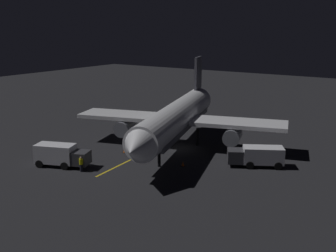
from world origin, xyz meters
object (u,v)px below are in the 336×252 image
Objects in this scene: ground_crew_worker at (81,164)px; traffic_cone_near_left at (124,151)px; catering_truck at (258,156)px; traffic_cone_near_right at (183,164)px; baggage_truck at (60,155)px; airliner at (178,118)px.

traffic_cone_near_left is at bearing -86.58° from ground_crew_worker.
catering_truck reaches higher than ground_crew_worker.
traffic_cone_near_left and traffic_cone_near_right have the same top height.
ground_crew_worker is 3.16× the size of traffic_cone_near_right.
ground_crew_worker is (-3.28, -0.05, -0.43)m from baggage_truck.
baggage_truck is at bearing 0.91° from ground_crew_worker.
ground_crew_worker is at bearing 38.80° from catering_truck.
airliner reaches higher than ground_crew_worker.
ground_crew_worker is (3.95, 13.70, -3.21)m from airliner.
ground_crew_worker is at bearing 93.42° from traffic_cone_near_left.
catering_truck is at bearing -164.21° from traffic_cone_near_left.
baggage_truck reaches higher than traffic_cone_near_right.
airliner is at bearing -52.67° from traffic_cone_near_right.
traffic_cone_near_right is (-4.48, 5.87, -3.84)m from airliner.
baggage_truck reaches higher than catering_truck.
catering_truck is 11.81× the size of traffic_cone_near_right.
airliner is 59.62× the size of traffic_cone_near_left.
traffic_cone_near_left is at bearing -1.05° from traffic_cone_near_right.
traffic_cone_near_right is at bearing 127.33° from airliner.
traffic_cone_near_left is (4.43, 5.71, -3.84)m from airliner.
catering_truck is at bearing -146.29° from baggage_truck.
airliner is at bearing -5.72° from catering_truck.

